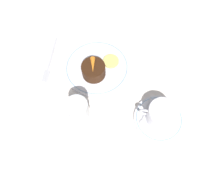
# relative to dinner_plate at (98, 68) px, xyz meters

# --- Properties ---
(ground_plane) EXTENTS (3.00, 3.00, 0.00)m
(ground_plane) POSITION_rel_dinner_plate_xyz_m (0.00, 0.02, -0.01)
(ground_plane) COLOR white
(dinner_plate) EXTENTS (0.24, 0.24, 0.01)m
(dinner_plate) POSITION_rel_dinner_plate_xyz_m (0.00, 0.00, 0.00)
(dinner_plate) COLOR white
(dinner_plate) RESTS_ON ground_plane
(saucer) EXTENTS (0.16, 0.16, 0.01)m
(saucer) POSITION_rel_dinner_plate_xyz_m (-0.23, 0.16, -0.00)
(saucer) COLOR white
(saucer) RESTS_ON ground_plane
(coffee_cup) EXTENTS (0.12, 0.09, 0.07)m
(coffee_cup) POSITION_rel_dinner_plate_xyz_m (-0.23, 0.16, 0.04)
(coffee_cup) COLOR white
(coffee_cup) RESTS_ON saucer
(spoon) EXTENTS (0.04, 0.11, 0.00)m
(spoon) POSITION_rel_dinner_plate_xyz_m (-0.18, 0.16, 0.00)
(spoon) COLOR silver
(spoon) RESTS_ON saucer
(wine_glass) EXTENTS (0.07, 0.07, 0.11)m
(wine_glass) POSITION_rel_dinner_plate_xyz_m (0.03, 0.20, 0.07)
(wine_glass) COLOR silver
(wine_glass) RESTS_ON ground_plane
(fork) EXTENTS (0.02, 0.20, 0.01)m
(fork) POSITION_rel_dinner_plate_xyz_m (0.18, 0.01, -0.01)
(fork) COLOR silver
(fork) RESTS_ON ground_plane
(dessert_cake) EXTENTS (0.08, 0.08, 0.05)m
(dessert_cake) POSITION_rel_dinner_plate_xyz_m (0.01, 0.03, 0.03)
(dessert_cake) COLOR #381E0F
(dessert_cake) RESTS_ON dinner_plate
(carrot_garnish) EXTENTS (0.03, 0.06, 0.02)m
(carrot_garnish) POSITION_rel_dinner_plate_xyz_m (0.01, 0.03, 0.06)
(carrot_garnish) COLOR orange
(carrot_garnish) RESTS_ON dessert_cake
(pineapple_slice) EXTENTS (0.06, 0.06, 0.01)m
(pineapple_slice) POSITION_rel_dinner_plate_xyz_m (-0.04, -0.03, 0.01)
(pineapple_slice) COLOR #EFE075
(pineapple_slice) RESTS_ON dinner_plate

